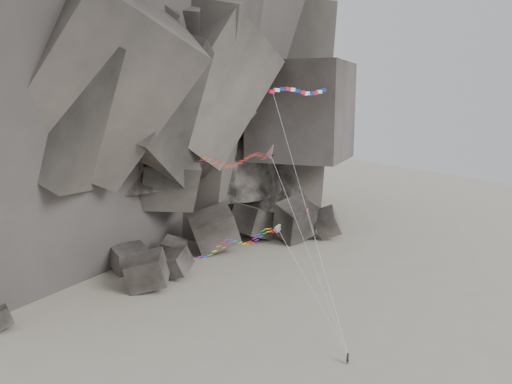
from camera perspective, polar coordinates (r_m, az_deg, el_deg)
ground at (r=66.69m, az=2.90°, el=-18.04°), size 260.00×260.00×0.00m
headland at (r=119.56m, az=-20.28°, el=15.73°), size 110.00×70.00×84.00m
boulder_field at (r=99.89m, az=-3.59°, el=-5.57°), size 71.83×18.79×10.56m
kite_flyer at (r=65.31m, az=10.42°, el=-18.11°), size 0.61×0.43×1.69m
delta_kite at (r=55.29m, az=-2.49°, el=3.77°), size 15.63×9.02×25.49m
banner_kite at (r=63.10m, az=4.95°, el=11.11°), size 7.99×11.02×31.89m
parafoil_kite at (r=54.60m, az=-2.14°, el=-5.69°), size 18.37×6.46×16.13m
pennant_kite at (r=61.47m, az=6.70°, el=-4.95°), size 1.89×6.16×17.40m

